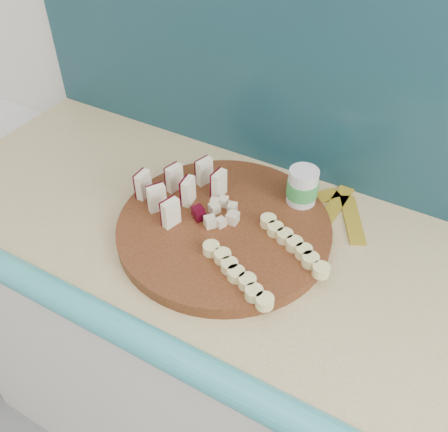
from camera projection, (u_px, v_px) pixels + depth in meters
The scene contains 7 objects.
kitchen_counter at pixel (365, 423), 1.22m from camera, with size 2.20×0.63×0.91m.
cutting_board at pixel (224, 228), 1.06m from camera, with size 0.45×0.45×0.03m, color #431C0E.
apple_wedges at pixel (180, 188), 1.08m from camera, with size 0.18×0.20×0.06m.
apple_chunks at pixel (216, 212), 1.06m from camera, with size 0.07×0.07×0.02m.
banana_slices at pixel (266, 259), 0.96m from camera, with size 0.24×0.22×0.02m.
canister at pixel (302, 190), 1.08m from camera, with size 0.07×0.07×0.11m.
banana_peel at pixel (332, 208), 1.12m from camera, with size 0.22×0.18×0.01m.
Camera 1 is at (0.08, 0.84, 1.65)m, focal length 40.00 mm.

